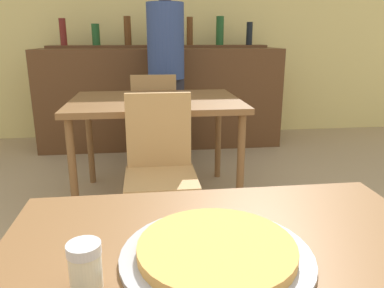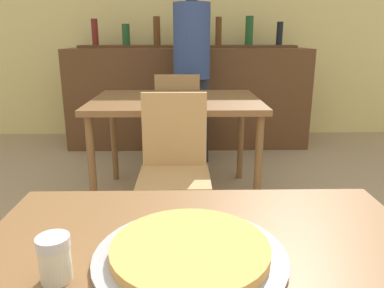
% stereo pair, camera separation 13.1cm
% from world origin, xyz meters
% --- Properties ---
extents(wall_back, '(8.00, 0.05, 2.80)m').
position_xyz_m(wall_back, '(0.00, 3.94, 1.40)').
color(wall_back, '#EAD684').
rests_on(wall_back, ground_plane).
extents(dining_table_far, '(1.19, 0.90, 0.76)m').
position_xyz_m(dining_table_far, '(-0.10, 1.96, 0.69)').
color(dining_table_far, brown).
rests_on(dining_table_far, ground_plane).
extents(bar_counter, '(2.60, 0.56, 1.07)m').
position_xyz_m(bar_counter, '(0.00, 3.44, 0.53)').
color(bar_counter, brown).
rests_on(bar_counter, ground_plane).
extents(bar_back_shelf, '(2.39, 0.24, 0.34)m').
position_xyz_m(bar_back_shelf, '(0.01, 3.58, 1.14)').
color(bar_back_shelf, brown).
rests_on(bar_back_shelf, bar_counter).
extents(chair_far_side_front, '(0.40, 0.40, 0.88)m').
position_xyz_m(chair_far_side_front, '(-0.10, 1.34, 0.50)').
color(chair_far_side_front, tan).
rests_on(chair_far_side_front, ground_plane).
extents(chair_far_side_back, '(0.40, 0.40, 0.88)m').
position_xyz_m(chair_far_side_back, '(-0.10, 2.57, 0.50)').
color(chair_far_side_back, tan).
rests_on(chair_far_side_back, ground_plane).
extents(pizza_tray, '(0.42, 0.42, 0.04)m').
position_xyz_m(pizza_tray, '(-0.03, -0.00, 0.74)').
color(pizza_tray, '#A3A3A8').
rests_on(pizza_tray, dining_table_near).
extents(cheese_shaker, '(0.06, 0.06, 0.09)m').
position_xyz_m(cheese_shaker, '(-0.30, -0.07, 0.78)').
color(cheese_shaker, beige).
rests_on(cheese_shaker, dining_table_near).
extents(person_standing, '(0.34, 0.34, 1.69)m').
position_xyz_m(person_standing, '(0.03, 2.86, 0.92)').
color(person_standing, '#2D2D38').
rests_on(person_standing, ground_plane).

